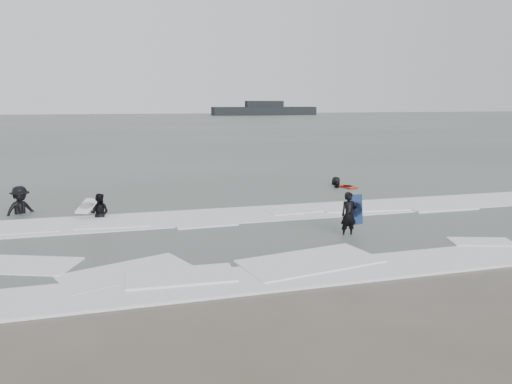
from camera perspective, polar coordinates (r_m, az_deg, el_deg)
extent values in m
plane|color=brown|center=(13.23, 5.73, -8.48)|extent=(320.00, 320.00, 0.00)
plane|color=#47544C|center=(91.89, -12.42, 7.50)|extent=(320.00, 320.00, 0.00)
imported|color=black|center=(16.20, 10.48, -5.06)|extent=(0.54, 0.35, 1.47)
imported|color=black|center=(19.25, -17.41, -2.91)|extent=(0.88, 0.79, 1.49)
imported|color=black|center=(20.87, -25.24, -2.42)|extent=(1.46, 1.35, 1.97)
imported|color=black|center=(24.90, 9.20, 0.38)|extent=(0.96, 0.81, 1.54)
imported|color=black|center=(25.76, 9.12, 0.71)|extent=(0.94, 0.82, 1.61)
cube|color=white|center=(12.69, 6.71, -9.16)|extent=(30.03, 2.32, 0.07)
cube|color=white|center=(18.73, -0.80, -2.65)|extent=(30.00, 2.60, 0.09)
cube|color=black|center=(151.87, 0.95, 9.24)|extent=(31.44, 5.61, 2.47)
cube|color=black|center=(151.84, 0.95, 10.05)|extent=(11.23, 3.37, 1.80)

